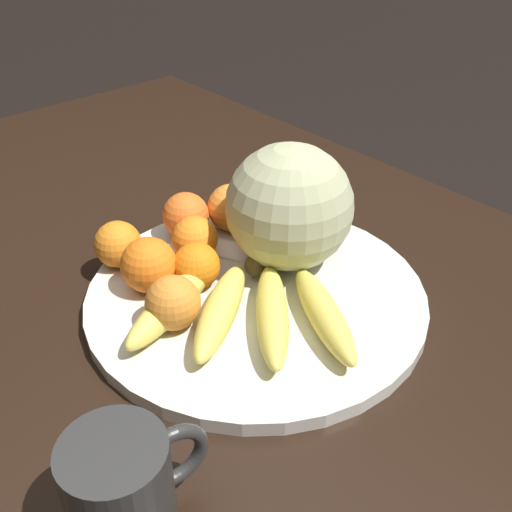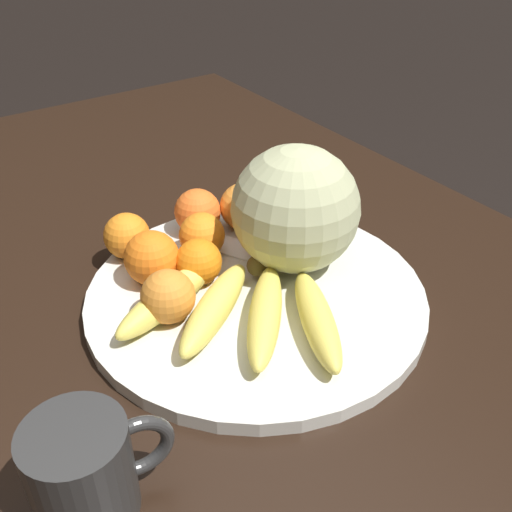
{
  "view_description": "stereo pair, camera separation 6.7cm",
  "coord_description": "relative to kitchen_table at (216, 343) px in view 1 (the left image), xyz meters",
  "views": [
    {
      "loc": [
        -0.49,
        0.36,
        1.21
      ],
      "look_at": [
        -0.06,
        -0.02,
        0.82
      ],
      "focal_mm": 42.0,
      "sensor_mm": 36.0,
      "label": 1
    },
    {
      "loc": [
        -0.53,
        0.31,
        1.21
      ],
      "look_at": [
        -0.06,
        -0.02,
        0.82
      ],
      "focal_mm": 42.0,
      "sensor_mm": 36.0,
      "label": 2
    }
  ],
  "objects": [
    {
      "name": "orange_back_left",
      "position": [
        0.09,
        -0.03,
        0.15
      ],
      "size": [
        0.06,
        0.06,
        0.06
      ],
      "color": "orange",
      "rests_on": "fruit_bowl"
    },
    {
      "name": "orange_back_right",
      "position": [
        0.07,
        -0.09,
        0.15
      ],
      "size": [
        0.07,
        0.07,
        0.07
      ],
      "color": "orange",
      "rests_on": "fruit_bowl"
    },
    {
      "name": "orange_front_left",
      "position": [
        0.04,
        -0.01,
        0.15
      ],
      "size": [
        0.06,
        0.06,
        0.06
      ],
      "color": "orange",
      "rests_on": "fruit_bowl"
    },
    {
      "name": "orange_front_right",
      "position": [
        0.03,
        0.07,
        0.15
      ],
      "size": [
        0.07,
        0.07,
        0.07
      ],
      "color": "orange",
      "rests_on": "fruit_bowl"
    },
    {
      "name": "ceramic_mug",
      "position": [
        -0.21,
        0.25,
        0.15
      ],
      "size": [
        0.09,
        0.12,
        0.09
      ],
      "rotation": [
        0.0,
        0.0,
        4.56
      ],
      "color": "#2D2D2D",
      "rests_on": "kitchen_table"
    },
    {
      "name": "melon",
      "position": [
        -0.04,
        -0.09,
        0.2
      ],
      "size": [
        0.16,
        0.16,
        0.16
      ],
      "color": "#B2B789",
      "rests_on": "fruit_bowl"
    },
    {
      "name": "orange_top_small",
      "position": [
        -0.01,
        0.03,
        0.14
      ],
      "size": [
        0.06,
        0.06,
        0.06
      ],
      "color": "orange",
      "rests_on": "fruit_bowl"
    },
    {
      "name": "orange_side_extra",
      "position": [
        -0.05,
        0.09,
        0.15
      ],
      "size": [
        0.06,
        0.06,
        0.06
      ],
      "color": "orange",
      "rests_on": "fruit_bowl"
    },
    {
      "name": "kitchen_table",
      "position": [
        0.0,
        0.0,
        0.0
      ],
      "size": [
        1.48,
        0.9,
        0.75
      ],
      "color": "black",
      "rests_on": "ground_plane"
    },
    {
      "name": "fruit_bowl",
      "position": [
        -0.06,
        -0.02,
        0.11
      ],
      "size": [
        0.41,
        0.41,
        0.02
      ],
      "color": "silver",
      "rests_on": "kitchen_table"
    },
    {
      "name": "produce_tag",
      "position": [
        0.04,
        -0.04,
        0.12
      ],
      "size": [
        0.1,
        0.08,
        0.0
      ],
      "rotation": [
        0.0,
        0.0,
        0.48
      ],
      "color": "white",
      "rests_on": "fruit_bowl"
    },
    {
      "name": "banana_bunch",
      "position": [
        -0.1,
        0.03,
        0.13
      ],
      "size": [
        0.26,
        0.25,
        0.04
      ],
      "rotation": [
        0.0,
        0.0,
        8.6
      ],
      "color": "brown",
      "rests_on": "fruit_bowl"
    },
    {
      "name": "orange_mid_center",
      "position": [
        0.1,
        0.07,
        0.15
      ],
      "size": [
        0.06,
        0.06,
        0.06
      ],
      "color": "orange",
      "rests_on": "fruit_bowl"
    }
  ]
}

